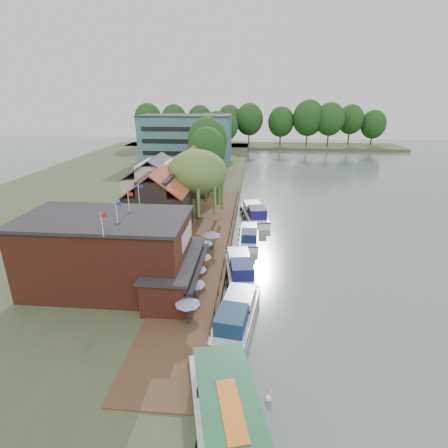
{
  "coord_description": "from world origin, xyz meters",
  "views": [
    {
      "loc": [
        -2.23,
        -30.05,
        18.85
      ],
      "look_at": [
        -6.0,
        12.0,
        3.0
      ],
      "focal_mm": 28.0,
      "sensor_mm": 36.0,
      "label": 1
    }
  ],
  "objects_px": {
    "pub": "(128,253)",
    "umbrella_1": "(195,291)",
    "cruiser_3": "(254,212)",
    "cruiser_2": "(249,234)",
    "swan": "(268,398)",
    "cruiser_1": "(240,265)",
    "cottage_a": "(159,201)",
    "willow": "(198,186)",
    "umbrella_0": "(188,311)",
    "cottage_b": "(157,183)",
    "tour_boat": "(234,441)",
    "umbrella_4": "(202,249)",
    "cruiser_0": "(236,312)",
    "hotel_block": "(186,137)",
    "cottage_c": "(191,172)",
    "umbrella_5": "(211,240)",
    "umbrella_3": "(202,263)",
    "umbrella_2": "(196,276)"
  },
  "relations": [
    {
      "from": "pub",
      "to": "umbrella_1",
      "type": "height_order",
      "value": "pub"
    },
    {
      "from": "cruiser_3",
      "to": "cruiser_2",
      "type": "bearing_deg",
      "value": -104.61
    },
    {
      "from": "swan",
      "to": "cruiser_1",
      "type": "bearing_deg",
      "value": 99.06
    },
    {
      "from": "cottage_a",
      "to": "umbrella_1",
      "type": "xyz_separation_m",
      "value": [
        7.73,
        -17.33,
        -2.96
      ]
    },
    {
      "from": "willow",
      "to": "umbrella_0",
      "type": "distance_m",
      "value": 25.88
    },
    {
      "from": "cruiser_2",
      "to": "cruiser_3",
      "type": "xyz_separation_m",
      "value": [
        0.64,
        8.79,
        0.27
      ]
    },
    {
      "from": "umbrella_1",
      "to": "cruiser_2",
      "type": "bearing_deg",
      "value": 74.98
    },
    {
      "from": "cottage_b",
      "to": "tour_boat",
      "type": "xyz_separation_m",
      "value": [
        15.1,
        -40.8,
        -3.7
      ]
    },
    {
      "from": "umbrella_4",
      "to": "cruiser_0",
      "type": "relative_size",
      "value": 0.23
    },
    {
      "from": "cottage_b",
      "to": "cruiser_3",
      "type": "height_order",
      "value": "cottage_b"
    },
    {
      "from": "hotel_block",
      "to": "swan",
      "type": "distance_m",
      "value": 85.48
    },
    {
      "from": "cruiser_1",
      "to": "cruiser_2",
      "type": "bearing_deg",
      "value": 76.68
    },
    {
      "from": "cottage_a",
      "to": "cruiser_3",
      "type": "distance_m",
      "value": 15.87
    },
    {
      "from": "umbrella_0",
      "to": "cruiser_3",
      "type": "height_order",
      "value": "umbrella_0"
    },
    {
      "from": "hotel_block",
      "to": "tour_boat",
      "type": "xyz_separation_m",
      "value": [
        19.1,
        -86.8,
        -5.6
      ]
    },
    {
      "from": "cruiser_2",
      "to": "umbrella_0",
      "type": "bearing_deg",
      "value": -103.12
    },
    {
      "from": "cruiser_0",
      "to": "cruiser_2",
      "type": "bearing_deg",
      "value": 95.72
    },
    {
      "from": "umbrella_1",
      "to": "tour_boat",
      "type": "height_order",
      "value": "umbrella_1"
    },
    {
      "from": "cottage_c",
      "to": "tour_boat",
      "type": "bearing_deg",
      "value": -77.44
    },
    {
      "from": "cruiser_0",
      "to": "cruiser_2",
      "type": "distance_m",
      "value": 18.24
    },
    {
      "from": "umbrella_4",
      "to": "swan",
      "type": "distance_m",
      "value": 19.63
    },
    {
      "from": "umbrella_5",
      "to": "cruiser_0",
      "type": "xyz_separation_m",
      "value": [
        3.75,
        -12.83,
        -1.02
      ]
    },
    {
      "from": "umbrella_4",
      "to": "umbrella_0",
      "type": "bearing_deg",
      "value": -87.11
    },
    {
      "from": "cottage_a",
      "to": "cruiser_0",
      "type": "height_order",
      "value": "cottage_a"
    },
    {
      "from": "cottage_a",
      "to": "tour_boat",
      "type": "xyz_separation_m",
      "value": [
        12.1,
        -30.8,
        -3.7
      ]
    },
    {
      "from": "cruiser_0",
      "to": "swan",
      "type": "relative_size",
      "value": 23.58
    },
    {
      "from": "cottage_b",
      "to": "cruiser_3",
      "type": "distance_m",
      "value": 16.46
    },
    {
      "from": "willow",
      "to": "cruiser_1",
      "type": "distance_m",
      "value": 17.23
    },
    {
      "from": "umbrella_3",
      "to": "hotel_block",
      "type": "bearing_deg",
      "value": 102.12
    },
    {
      "from": "cottage_b",
      "to": "cruiser_2",
      "type": "height_order",
      "value": "cottage_b"
    },
    {
      "from": "umbrella_1",
      "to": "umbrella_2",
      "type": "relative_size",
      "value": 1.0
    },
    {
      "from": "umbrella_4",
      "to": "swan",
      "type": "relative_size",
      "value": 5.4
    },
    {
      "from": "umbrella_0",
      "to": "cruiser_3",
      "type": "distance_m",
      "value": 29.23
    },
    {
      "from": "umbrella_2",
      "to": "umbrella_4",
      "type": "xyz_separation_m",
      "value": [
        -0.3,
        6.21,
        0.0
      ]
    },
    {
      "from": "willow",
      "to": "umbrella_0",
      "type": "bearing_deg",
      "value": -82.8
    },
    {
      "from": "umbrella_4",
      "to": "cruiser_3",
      "type": "relative_size",
      "value": 0.22
    },
    {
      "from": "cottage_b",
      "to": "umbrella_3",
      "type": "height_order",
      "value": "cottage_b"
    },
    {
      "from": "umbrella_1",
      "to": "cottage_c",
      "type": "bearing_deg",
      "value": 100.5
    },
    {
      "from": "cruiser_2",
      "to": "cruiser_3",
      "type": "bearing_deg",
      "value": 85.62
    },
    {
      "from": "umbrella_0",
      "to": "umbrella_3",
      "type": "distance_m",
      "value": 8.61
    },
    {
      "from": "cottage_a",
      "to": "cottage_b",
      "type": "xyz_separation_m",
      "value": [
        -3.0,
        10.0,
        0.0
      ]
    },
    {
      "from": "hotel_block",
      "to": "cruiser_2",
      "type": "relative_size",
      "value": 2.84
    },
    {
      "from": "cruiser_2",
      "to": "swan",
      "type": "distance_m",
      "value": 26.2
    },
    {
      "from": "willow",
      "to": "umbrella_2",
      "type": "relative_size",
      "value": 4.39
    },
    {
      "from": "pub",
      "to": "tour_boat",
      "type": "height_order",
      "value": "pub"
    },
    {
      "from": "cruiser_1",
      "to": "swan",
      "type": "bearing_deg",
      "value": -89.38
    },
    {
      "from": "cruiser_2",
      "to": "cottage_c",
      "type": "bearing_deg",
      "value": 119.87
    },
    {
      "from": "cottage_b",
      "to": "tour_boat",
      "type": "bearing_deg",
      "value": -69.69
    },
    {
      "from": "hotel_block",
      "to": "cruiser_1",
      "type": "bearing_deg",
      "value": -74.37
    },
    {
      "from": "willow",
      "to": "cruiser_2",
      "type": "bearing_deg",
      "value": -34.93
    }
  ]
}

